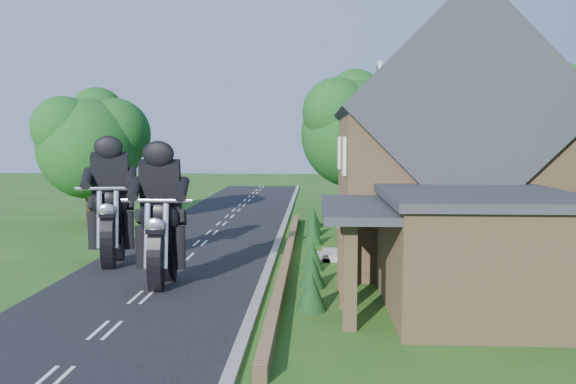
{
  "coord_description": "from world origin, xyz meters",
  "views": [
    {
      "loc": [
        5.4,
        -16.8,
        4.97
      ],
      "look_at": [
        4.31,
        5.44,
        2.8
      ],
      "focal_mm": 35.0,
      "sensor_mm": 36.0,
      "label": 1
    }
  ],
  "objects_px": {
    "garden_wall": "(287,258)",
    "annex": "(472,250)",
    "motorcycle_lead": "(162,266)",
    "motorcycle_follow": "(112,247)",
    "house": "(442,153)"
  },
  "relations": [
    {
      "from": "garden_wall",
      "to": "annex",
      "type": "xyz_separation_m",
      "value": [
        5.57,
        -5.8,
        1.57
      ]
    },
    {
      "from": "annex",
      "to": "motorcycle_lead",
      "type": "relative_size",
      "value": 4.52
    },
    {
      "from": "annex",
      "to": "motorcycle_lead",
      "type": "distance_m",
      "value": 9.82
    },
    {
      "from": "annex",
      "to": "motorcycle_follow",
      "type": "distance_m",
      "value": 13.37
    },
    {
      "from": "house",
      "to": "motorcycle_lead",
      "type": "height_order",
      "value": "house"
    },
    {
      "from": "motorcycle_follow",
      "to": "motorcycle_lead",
      "type": "bearing_deg",
      "value": 125.66
    },
    {
      "from": "house",
      "to": "garden_wall",
      "type": "bearing_deg",
      "value": -170.83
    },
    {
      "from": "annex",
      "to": "motorcycle_follow",
      "type": "height_order",
      "value": "annex"
    },
    {
      "from": "garden_wall",
      "to": "motorcycle_lead",
      "type": "distance_m",
      "value": 5.48
    },
    {
      "from": "annex",
      "to": "motorcycle_follow",
      "type": "xyz_separation_m",
      "value": [
        -12.33,
        5.08,
        -1.01
      ]
    },
    {
      "from": "house",
      "to": "motorcycle_lead",
      "type": "xyz_separation_m",
      "value": [
        -10.17,
        -4.73,
        -3.62
      ]
    },
    {
      "from": "garden_wall",
      "to": "annex",
      "type": "height_order",
      "value": "annex"
    },
    {
      "from": "garden_wall",
      "to": "house",
      "type": "bearing_deg",
      "value": 9.17
    },
    {
      "from": "garden_wall",
      "to": "motorcycle_follow",
      "type": "height_order",
      "value": "motorcycle_follow"
    },
    {
      "from": "annex",
      "to": "motorcycle_lead",
      "type": "bearing_deg",
      "value": 167.77
    }
  ]
}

